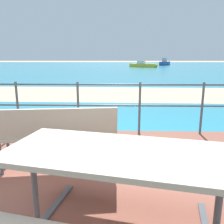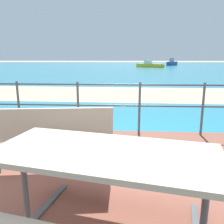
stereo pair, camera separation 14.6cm
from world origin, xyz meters
The scene contains 9 objects.
ground_plane centered at (0.00, 0.00, 0.00)m, with size 240.00×240.00×0.00m, color tan.
patio_paving centered at (0.00, 0.00, 0.03)m, with size 6.40×5.20×0.06m, color brown.
sea_water centered at (0.00, 40.00, 0.01)m, with size 90.00×90.00×0.01m, color teal.
beach_strip centered at (0.00, 8.06, 0.01)m, with size 54.00×4.31×0.01m, color tan.
picnic_table centered at (0.19, -0.38, 0.66)m, with size 1.90×1.69×0.79m.
park_bench centered at (-0.60, 0.88, 0.59)m, with size 1.58×0.62×0.85m.
railing_fence centered at (0.00, 2.44, 0.69)m, with size 5.94×0.04×1.00m.
boat_near centered at (4.09, 37.03, 0.38)m, with size 4.60×3.58×1.10m.
boat_mid centered at (9.59, 47.74, 0.49)m, with size 3.10×5.18×1.48m.
Camera 1 is at (0.19, -1.97, 1.50)m, focal length 37.76 mm.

